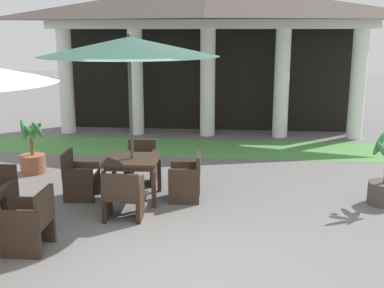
% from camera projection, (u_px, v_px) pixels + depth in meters
% --- Properties ---
extents(ground_plane, '(60.00, 60.00, 0.00)m').
position_uv_depth(ground_plane, '(167.00, 263.00, 6.06)').
color(ground_plane, slate).
extents(background_pavilion, '(9.33, 2.48, 4.16)m').
position_uv_depth(background_pavilion, '(208.00, 21.00, 13.01)').
color(background_pavilion, white).
rests_on(background_pavilion, ground).
extents(lawn_strip, '(11.13, 1.97, 0.01)m').
position_uv_depth(lawn_strip, '(203.00, 148.00, 12.05)').
color(lawn_strip, '#519347').
rests_on(lawn_strip, ground).
extents(patio_chair_near_foreground_east, '(0.56, 0.60, 0.85)m').
position_uv_depth(patio_chair_near_foreground_east, '(30.00, 222.00, 6.36)').
color(patio_chair_near_foreground_east, '#38281E').
rests_on(patio_chair_near_foreground_east, ground).
extents(patio_table_mid_left, '(0.95, 0.95, 0.74)m').
position_uv_depth(patio_table_mid_left, '(133.00, 164.00, 8.28)').
color(patio_table_mid_left, '#38281E').
rests_on(patio_table_mid_left, ground).
extents(patio_umbrella_mid_left, '(2.99, 2.99, 2.85)m').
position_uv_depth(patio_umbrella_mid_left, '(129.00, 47.00, 7.83)').
color(patio_umbrella_mid_left, '#2D2D2D').
rests_on(patio_umbrella_mid_left, ground).
extents(patio_chair_mid_left_north, '(0.59, 0.61, 0.81)m').
position_uv_depth(patio_chair_mid_left_north, '(141.00, 163.00, 9.25)').
color(patio_chair_mid_left_north, '#38281E').
rests_on(patio_chair_mid_left_north, ground).
extents(patio_chair_mid_left_west, '(0.57, 0.59, 0.84)m').
position_uv_depth(patio_chair_mid_left_west, '(80.00, 177.00, 8.38)').
color(patio_chair_mid_left_west, '#38281E').
rests_on(patio_chair_mid_left_west, ground).
extents(patio_chair_mid_left_south, '(0.62, 0.55, 0.79)m').
position_uv_depth(patio_chair_mid_left_south, '(123.00, 196.00, 7.42)').
color(patio_chair_mid_left_south, '#38281E').
rests_on(patio_chair_mid_left_south, ground).
extents(patio_chair_mid_left_east, '(0.56, 0.58, 0.82)m').
position_uv_depth(patio_chair_mid_left_east, '(187.00, 178.00, 8.30)').
color(patio_chair_mid_left_east, '#38281E').
rests_on(patio_chair_mid_left_east, ground).
extents(potted_palm_left_edge, '(0.51, 0.51, 1.15)m').
position_uv_depth(potted_palm_left_edge, '(33.00, 158.00, 9.91)').
color(potted_palm_left_edge, '#995638').
rests_on(potted_palm_left_edge, ground).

